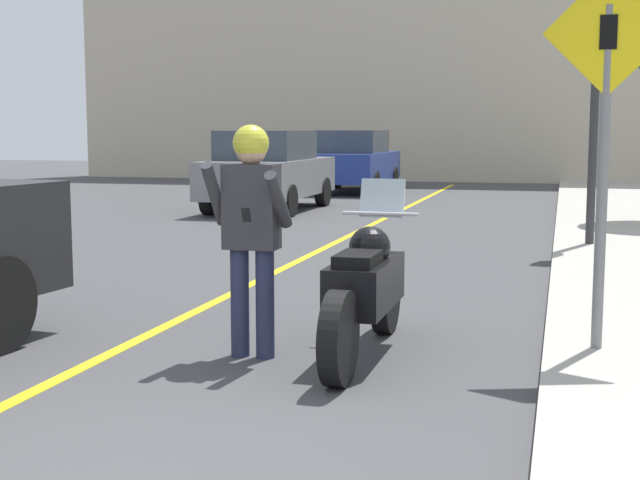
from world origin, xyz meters
name	(u,v)px	position (x,y,z in m)	size (l,w,h in m)	color
road_center_line	(266,277)	(-0.60, 6.00, 0.00)	(0.12, 36.00, 0.01)	yellow
building_backdrop	(481,41)	(0.00, 26.00, 4.53)	(28.00, 1.20, 9.06)	beige
motorcycle	(365,289)	(1.29, 2.76, 0.51)	(0.62, 2.27, 1.31)	black
person_biker	(251,216)	(0.48, 2.51, 1.07)	(0.59, 0.48, 1.74)	#282D4C
crossing_sign	(605,123)	(2.98, 3.04, 1.75)	(0.91, 0.08, 2.73)	slate
traffic_light	(596,56)	(3.09, 9.33, 2.70)	(0.26, 0.30, 3.74)	#2D2D30
parked_car_grey	(268,170)	(-3.31, 14.18, 0.86)	(1.88, 4.20, 1.68)	black
parked_car_blue	(354,161)	(-2.84, 20.09, 0.86)	(1.88, 4.20, 1.68)	black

